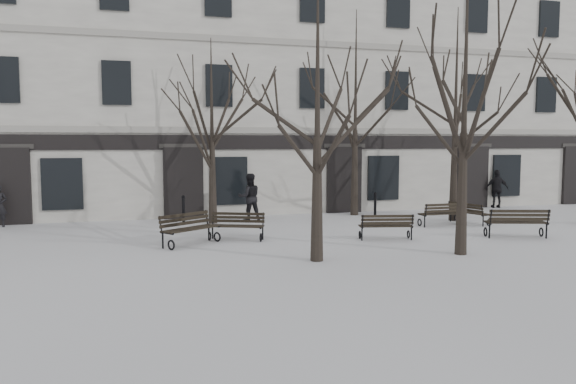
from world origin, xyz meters
name	(u,v)px	position (x,y,z in m)	size (l,w,h in m)	color
ground	(332,249)	(0.00, 0.00, 0.00)	(100.00, 100.00, 0.00)	silver
building	(243,94)	(0.00, 12.96, 5.52)	(40.40, 10.20, 11.40)	silver
tree_1	(318,74)	(-0.95, -1.36, 4.83)	(5.41, 5.41, 7.73)	black
tree_2	(466,72)	(3.18, -1.65, 5.00)	(5.60, 5.60, 8.00)	black
tree_4	(212,109)	(-2.56, 6.22, 4.37)	(4.90, 4.90, 6.99)	black
tree_5	(356,88)	(3.62, 7.00, 5.37)	(6.01, 6.01, 8.59)	black
tree_6	(456,89)	(6.73, 4.35, 5.18)	(5.80, 5.80, 8.29)	black
bench_0	(189,228)	(-3.92, 1.90, 0.52)	(1.93, 1.63, 0.96)	black
bench_1	(386,226)	(2.20, 1.03, 0.46)	(1.76, 0.95, 0.85)	black
bench_2	(517,222)	(6.45, 0.20, 0.53)	(2.03, 1.23, 0.97)	black
bench_3	(237,225)	(-2.37, 2.34, 0.47)	(1.81, 1.25, 0.87)	black
bench_4	(443,213)	(5.54, 3.14, 0.48)	(1.77, 0.67, 0.88)	black
bench_5	(468,212)	(6.79, 3.40, 0.45)	(1.01, 1.71, 0.82)	black
bollard_a	(183,208)	(-3.63, 6.67, 0.57)	(0.14, 0.14, 1.07)	black
bollard_b	(375,203)	(4.34, 6.47, 0.54)	(0.13, 0.13, 1.01)	black
pedestrian_a	(0,227)	(-10.24, 7.41, 0.00)	(0.57, 0.38, 1.57)	black
pedestrian_b	(250,221)	(-1.06, 6.53, 0.00)	(0.91, 0.71, 1.88)	black
pedestrian_c	(496,208)	(11.15, 7.61, 0.00)	(1.06, 0.44, 1.80)	black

